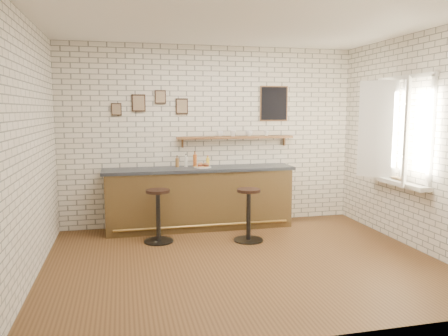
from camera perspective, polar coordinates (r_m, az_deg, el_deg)
The scene contains 21 objects.
ground at distance 5.79m, azimuth 2.46°, elevation -12.02°, with size 5.00×5.00×0.00m, color brown.
bar_counter at distance 7.20m, azimuth -3.19°, elevation -3.92°, with size 3.10×0.65×1.01m.
sandwich_plate at distance 7.12m, azimuth -2.80°, elevation 0.12°, with size 0.28×0.28×0.01m, color white.
ciabatta_sandwich at distance 7.11m, azimuth -2.74°, elevation 0.42°, with size 0.22×0.16×0.06m.
potato_chips at distance 7.11m, azimuth -2.91°, elevation 0.17°, with size 0.26×0.19×0.00m.
bitters_bottle_brown at distance 7.20m, azimuth -6.14°, elevation 0.74°, with size 0.06×0.06×0.19m.
bitters_bottle_white at distance 7.21m, azimuth -4.99°, elevation 0.84°, with size 0.05×0.05×0.21m.
bitters_bottle_amber at distance 7.23m, azimuth -3.81°, elevation 1.03°, with size 0.06×0.06×0.26m.
condiment_bottle_yellow at distance 7.28m, azimuth -2.14°, elevation 0.83°, with size 0.05×0.05×0.18m.
bar_stool_left at distance 6.52m, azimuth -8.59°, elevation -5.97°, with size 0.44×0.44×0.79m.
bar_stool_right at distance 6.52m, azimuth 3.23°, elevation -5.91°, with size 0.46×0.46×0.79m.
wall_shelf at distance 7.40m, azimuth 1.54°, elevation 4.01°, with size 2.00×0.18×0.18m.
shelf_cup_a at distance 7.34m, azimuth -0.50°, elevation 4.49°, with size 0.11×0.11×0.09m, color white.
shelf_cup_b at distance 7.39m, azimuth 1.17°, elevation 4.56°, with size 0.11×0.11×0.10m, color white.
shelf_cup_c at distance 7.46m, azimuth 3.31°, elevation 4.54°, with size 0.11×0.11×0.09m, color white.
shelf_cup_d at distance 7.56m, azimuth 5.57°, elevation 4.54°, with size 0.09×0.09×0.08m, color white.
back_wall_decor at distance 7.42m, azimuth 0.09°, elevation 8.41°, with size 2.96×0.02×0.56m.
window_sill at distance 6.85m, azimuth 21.53°, elevation -1.69°, with size 0.20×1.35×0.06m.
casement_window at distance 6.75m, azimuth 21.54°, elevation 4.59°, with size 0.40×1.30×1.56m.
book_lower at distance 6.82m, azimuth 21.48°, elevation -1.39°, with size 0.15×0.20×0.02m, color tan.
book_upper at distance 6.84m, azimuth 21.33°, elevation -1.20°, with size 0.17×0.23×0.02m, color tan.
Camera 1 is at (-1.48, -5.25, 1.95)m, focal length 35.00 mm.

